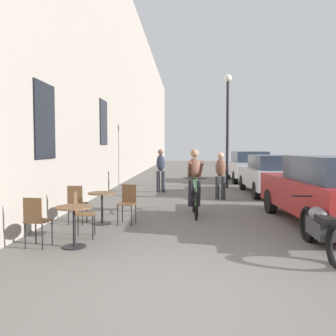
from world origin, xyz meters
TOP-DOWN VIEW (x-y plane):
  - ground_plane at (0.00, 0.00)m, footprint 88.00×88.00m
  - building_facade_left at (-3.45, 14.00)m, footprint 0.54×68.00m
  - cafe_table_near at (-1.97, 2.00)m, footprint 0.64×0.64m
  - cafe_chair_near_toward_street at (-2.04, 2.65)m, footprint 0.43×0.43m
  - cafe_chair_near_toward_wall at (-2.61, 1.93)m, footprint 0.43×0.43m
  - cafe_table_mid at (-1.93, 3.90)m, footprint 0.64×0.64m
  - cafe_chair_mid_toward_street at (-1.35, 3.98)m, footprint 0.43×0.43m
  - cafe_chair_mid_toward_wall at (-2.50, 3.82)m, footprint 0.39×0.39m
  - cyclist_on_bicycle at (0.21, 5.14)m, footprint 0.52×1.76m
  - pedestrian_near at (1.15, 7.86)m, footprint 0.35×0.26m
  - pedestrian_mid at (-1.01, 9.73)m, footprint 0.36×0.27m
  - street_lamp at (1.78, 11.29)m, footprint 0.32×0.32m
  - parked_car_nearest at (3.14, 3.93)m, footprint 1.99×4.46m
  - parked_car_second at (3.15, 9.21)m, footprint 1.78×4.18m
  - parked_car_third at (3.22, 14.47)m, footprint 1.88×4.43m
  - parked_motorcycle at (2.20, 1.92)m, footprint 0.62×2.15m

SIDE VIEW (x-z plane):
  - ground_plane at x=0.00m, z-range 0.00..0.00m
  - parked_motorcycle at x=2.20m, z-range -0.05..0.86m
  - cafe_chair_near_toward_street at x=-2.04m, z-range 0.07..0.96m
  - cafe_chair_near_toward_wall at x=-2.61m, z-range 0.07..0.96m
  - cafe_chair_mid_toward_street at x=-1.35m, z-range 0.07..0.96m
  - cafe_chair_mid_toward_wall at x=-2.50m, z-range 0.07..0.96m
  - cafe_table_near at x=-1.97m, z-range 0.16..0.88m
  - cafe_table_mid at x=-1.93m, z-range 0.16..0.88m
  - parked_car_second at x=3.15m, z-range 0.03..1.51m
  - parked_car_nearest at x=3.14m, z-range 0.03..1.59m
  - cyclist_on_bicycle at x=0.21m, z-range -0.06..1.68m
  - parked_car_third at x=3.22m, z-range 0.03..1.60m
  - pedestrian_near at x=1.15m, z-range 0.10..1.70m
  - pedestrian_mid at x=-1.01m, z-range 0.11..1.80m
  - street_lamp at x=1.78m, z-range 0.66..5.56m
  - building_facade_left at x=-3.45m, z-range 0.00..10.55m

